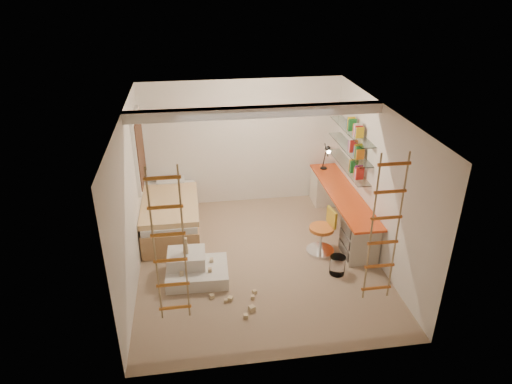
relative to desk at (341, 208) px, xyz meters
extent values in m
plane|color=#9B7E64|center=(-1.72, -0.86, -0.40)|extent=(4.50, 4.50, 0.00)
cube|color=white|center=(-1.72, -0.56, 2.12)|extent=(4.00, 0.18, 0.16)
cube|color=white|center=(-3.69, 0.64, 1.15)|extent=(0.06, 1.15, 1.35)
cube|color=#4C2D1E|center=(-3.65, 0.64, 1.15)|extent=(0.02, 1.00, 1.20)
cylinder|color=white|center=(-0.50, -1.43, -0.25)|extent=(0.25, 0.25, 0.32)
cube|color=#E64C1B|center=(0.00, -0.03, 0.33)|extent=(0.55, 2.80, 0.04)
cube|color=beige|center=(0.00, 1.07, -0.05)|extent=(0.52, 0.55, 0.71)
cube|color=beige|center=(0.00, -1.03, -0.05)|extent=(0.52, 0.55, 0.71)
cube|color=#4C4742|center=(-0.27, -1.03, 0.21)|extent=(0.02, 0.50, 0.18)
cube|color=#4C4742|center=(-0.27, -1.03, -0.01)|extent=(0.02, 0.50, 0.18)
cube|color=#4C4742|center=(-0.27, -1.03, -0.23)|extent=(0.02, 0.50, 0.18)
cube|color=white|center=(0.15, 0.27, 0.75)|extent=(0.25, 1.80, 0.01)
cube|color=white|center=(0.15, 0.27, 1.10)|extent=(0.25, 1.80, 0.01)
cube|color=white|center=(0.15, 0.27, 1.45)|extent=(0.25, 1.80, 0.01)
cube|color=#AD7F51|center=(-3.20, 0.37, -0.18)|extent=(1.00, 2.00, 0.45)
cube|color=white|center=(-3.20, 0.37, 0.11)|extent=(0.95, 1.95, 0.12)
cube|color=gold|center=(-3.20, 0.22, 0.22)|extent=(1.02, 1.60, 0.10)
cube|color=white|center=(-3.20, 1.17, 0.23)|extent=(0.55, 0.35, 0.12)
cylinder|color=black|center=(-0.05, 1.12, 0.36)|extent=(0.14, 0.14, 0.02)
cylinder|color=black|center=(-0.05, 1.12, 0.55)|extent=(0.02, 0.15, 0.36)
cylinder|color=black|center=(-0.05, 1.02, 0.80)|extent=(0.02, 0.27, 0.20)
cone|color=black|center=(-0.05, 0.90, 0.85)|extent=(0.12, 0.14, 0.15)
cylinder|color=#FFEABF|center=(-0.05, 0.86, 0.82)|extent=(0.08, 0.04, 0.08)
cylinder|color=orange|center=(-0.61, -0.79, 0.08)|extent=(0.49, 0.49, 0.06)
cube|color=gold|center=(-0.44, -0.76, 0.27)|extent=(0.09, 0.33, 0.31)
cylinder|color=silver|center=(-0.61, -0.79, -0.14)|extent=(0.06, 0.06, 0.43)
cylinder|color=silver|center=(-0.61, -0.79, -0.38)|extent=(0.56, 0.56, 0.05)
cube|color=silver|center=(-2.77, -1.24, -0.30)|extent=(1.00, 0.79, 0.22)
cube|color=silver|center=(-2.93, -1.12, -0.08)|extent=(0.61, 0.51, 0.22)
cube|color=#CCB284|center=(-2.93, -1.12, 0.07)|extent=(0.08, 0.08, 0.08)
cube|color=#CCB284|center=(-2.93, -1.12, 0.14)|extent=(0.07, 0.07, 0.07)
cube|color=#CCB284|center=(-2.93, -1.12, 0.24)|extent=(0.06, 0.06, 0.12)
cube|color=#CCB284|center=(-2.57, -1.38, -0.16)|extent=(0.06, 0.06, 0.06)
cube|color=#CCB284|center=(-2.53, -1.12, -0.16)|extent=(0.06, 0.06, 0.06)
cube|color=#CCB284|center=(-3.01, -1.41, -0.16)|extent=(0.06, 0.06, 0.06)
cube|color=#CCB284|center=(-1.91, -1.75, -0.37)|extent=(0.07, 0.07, 0.07)
cube|color=#CCB284|center=(-2.57, -1.76, -0.37)|extent=(0.07, 0.07, 0.07)
cube|color=#CCB284|center=(-2.12, -2.27, -0.37)|extent=(0.07, 0.07, 0.07)
cube|color=#CCB284|center=(-2.30, -1.86, -0.37)|extent=(0.07, 0.07, 0.07)
cube|color=#CCB284|center=(-1.96, -1.87, -0.37)|extent=(0.07, 0.07, 0.07)
cube|color=#CCB284|center=(-2.01, -2.13, -0.37)|extent=(0.07, 0.07, 0.07)
cube|color=#CCB284|center=(-2.37, -1.89, -0.37)|extent=(0.07, 0.07, 0.07)
cube|color=red|center=(0.15, 0.27, 0.86)|extent=(0.14, 0.52, 0.22)
cube|color=white|center=(0.15, 0.27, 1.21)|extent=(0.14, 0.58, 0.22)
cube|color=#8C1E7F|center=(0.15, 0.27, 1.56)|extent=(0.14, 0.70, 0.22)
camera|label=1|loc=(-2.71, -7.29, 4.13)|focal=32.00mm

